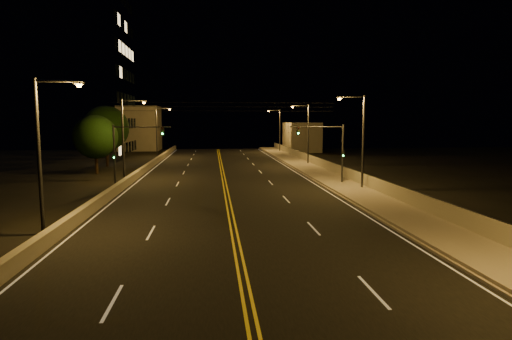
{
  "coord_description": "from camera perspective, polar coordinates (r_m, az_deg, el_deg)",
  "views": [
    {
      "loc": [
        -1.11,
        -12.59,
        6.05
      ],
      "look_at": [
        2.0,
        18.0,
        2.5
      ],
      "focal_mm": 30.0,
      "sensor_mm": 36.0,
      "label": 1
    }
  ],
  "objects": [
    {
      "name": "lane_markings",
      "position": [
        33.09,
        -3.8,
        -3.93
      ],
      "size": [
        17.32,
        116.0,
        0.0
      ],
      "color": "silver",
      "rests_on": "road"
    },
    {
      "name": "tree_1",
      "position": [
        60.01,
        -19.36,
        5.28
      ],
      "size": [
        5.94,
        5.94,
        8.04
      ],
      "color": "black",
      "rests_on": "ground"
    },
    {
      "name": "parapet_rail",
      "position": [
        35.61,
        16.64,
        -1.31
      ],
      "size": [
        0.06,
        120.0,
        0.06
      ],
      "primitive_type": "cylinder",
      "rotation": [
        1.57,
        0.0,
        0.0
      ],
      "color": "black",
      "rests_on": "parapet_wall"
    },
    {
      "name": "traffic_signal_left",
      "position": [
        39.71,
        -16.92,
        2.82
      ],
      "size": [
        5.11,
        0.31,
        5.7
      ],
      "color": "#2D2D33",
      "rests_on": "ground"
    },
    {
      "name": "streetlight_5",
      "position": [
        45.65,
        -16.96,
        4.74
      ],
      "size": [
        2.55,
        0.28,
        8.22
      ],
      "color": "#2D2D33",
      "rests_on": "ground"
    },
    {
      "name": "distant_building_right",
      "position": [
        85.62,
        6.09,
        4.4
      ],
      "size": [
        6.0,
        10.0,
        5.69
      ],
      "primitive_type": "cube",
      "color": "gray",
      "rests_on": "ground"
    },
    {
      "name": "sidewalk",
      "position": [
        35.19,
        14.09,
        -3.27
      ],
      "size": [
        3.6,
        120.0,
        0.3
      ],
      "primitive_type": "cube",
      "color": "gray",
      "rests_on": "ground"
    },
    {
      "name": "streetlight_3",
      "position": [
        82.56,
        2.99,
        5.71
      ],
      "size": [
        2.55,
        0.28,
        8.22
      ],
      "color": "#2D2D33",
      "rests_on": "ground"
    },
    {
      "name": "traffic_signal_right",
      "position": [
        40.51,
        10.07,
        3.08
      ],
      "size": [
        5.11,
        0.31,
        5.7
      ],
      "color": "#2D2D33",
      "rests_on": "ground"
    },
    {
      "name": "streetlight_2",
      "position": [
        58.33,
        6.7,
        5.31
      ],
      "size": [
        2.55,
        0.28,
        8.22
      ],
      "color": "#2D2D33",
      "rests_on": "ground"
    },
    {
      "name": "streetlight_6",
      "position": [
        71.84,
        -12.89,
        5.42
      ],
      "size": [
        2.55,
        0.28,
        8.22
      ],
      "color": "#2D2D33",
      "rests_on": "ground"
    },
    {
      "name": "streetlight_4",
      "position": [
        25.03,
        -26.39,
        3.05
      ],
      "size": [
        2.55,
        0.28,
        8.22
      ],
      "color": "#2D2D33",
      "rests_on": "ground"
    },
    {
      "name": "streetlight_1",
      "position": [
        37.85,
        13.69,
        4.51
      ],
      "size": [
        2.55,
        0.28,
        8.22
      ],
      "color": "#2D2D33",
      "rests_on": "ground"
    },
    {
      "name": "jersey_barrier",
      "position": [
        34.03,
        -19.36,
        -3.37
      ],
      "size": [
        0.45,
        120.0,
        0.78
      ],
      "primitive_type": "cube",
      "color": "gray",
      "rests_on": "ground"
    },
    {
      "name": "tree_0",
      "position": [
        51.94,
        -20.62,
        4.14
      ],
      "size": [
        4.94,
        4.94,
        6.69
      ],
      "color": "black",
      "rests_on": "ground"
    },
    {
      "name": "building_tower",
      "position": [
        72.46,
        -26.61,
        12.82
      ],
      "size": [
        24.0,
        15.0,
        30.71
      ],
      "color": "gray",
      "rests_on": "ground"
    },
    {
      "name": "road",
      "position": [
        33.16,
        -3.8,
        -3.92
      ],
      "size": [
        18.0,
        120.0,
        0.02
      ],
      "primitive_type": "cube",
      "color": "black",
      "rests_on": "ground"
    },
    {
      "name": "curb",
      "position": [
        34.62,
        11.17,
        -3.48
      ],
      "size": [
        0.14,
        120.0,
        0.15
      ],
      "primitive_type": "cube",
      "color": "gray",
      "rests_on": "ground"
    },
    {
      "name": "parapet_wall",
      "position": [
        35.68,
        16.61,
        -2.15
      ],
      "size": [
        0.3,
        120.0,
        1.0
      ],
      "primitive_type": "cube",
      "color": "gray",
      "rests_on": "sidewalk"
    },
    {
      "name": "overhead_wires",
      "position": [
        42.12,
        -4.34,
        8.4
      ],
      "size": [
        22.0,
        0.03,
        0.83
      ],
      "color": "black"
    },
    {
      "name": "distant_building_left",
      "position": [
        91.54,
        -15.24,
        5.37
      ],
      "size": [
        8.0,
        8.0,
        8.98
      ],
      "primitive_type": "cube",
      "color": "gray",
      "rests_on": "ground"
    },
    {
      "name": "ground",
      "position": [
        14.01,
        -0.73,
        -18.99
      ],
      "size": [
        160.0,
        160.0,
        0.0
      ],
      "primitive_type": "plane",
      "color": "black",
      "rests_on": "ground"
    }
  ]
}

